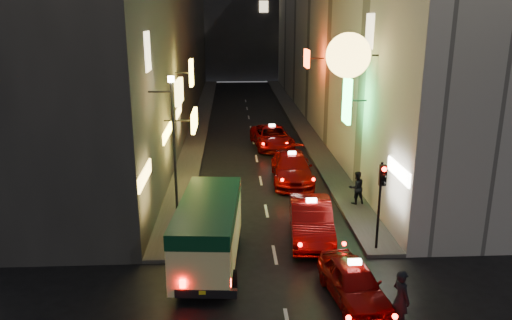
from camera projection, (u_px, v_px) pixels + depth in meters
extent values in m
cube|color=#393633|center=(152.00, 14.00, 40.84)|extent=(6.00, 52.00, 18.00)
cube|color=#F6C656|center=(179.00, 92.00, 20.50)|extent=(0.18, 1.83, 0.97)
cube|color=yellow|center=(194.00, 120.00, 25.25)|extent=(0.18, 2.35, 0.95)
cube|color=yellow|center=(191.00, 73.00, 30.41)|extent=(0.18, 1.31, 1.61)
cube|color=#F6C656|center=(144.00, 175.00, 19.18)|extent=(0.10, 2.80, 0.55)
cube|color=yellow|center=(167.00, 132.00, 26.24)|extent=(0.10, 3.61, 0.55)
cube|color=#F6C656|center=(179.00, 111.00, 32.04)|extent=(0.10, 2.98, 0.55)
cube|color=#FFE5B2|center=(147.00, 51.00, 20.32)|extent=(0.06, 1.30, 1.60)
cube|color=#B6B1A7|center=(345.00, 14.00, 41.63)|extent=(6.00, 52.00, 18.00)
cylinder|color=#F6C656|center=(348.00, 55.00, 22.17)|extent=(2.00, 0.18, 2.00)
cube|color=#32FF62|center=(347.00, 101.00, 24.23)|extent=(0.18, 1.22, 2.19)
cube|color=#EF360B|center=(307.00, 58.00, 35.18)|extent=(0.18, 1.71, 1.23)
cube|color=white|center=(399.00, 171.00, 19.67)|extent=(0.10, 2.55, 0.55)
cube|color=#FFE5B2|center=(370.00, 31.00, 23.49)|extent=(0.06, 1.30, 1.60)
cube|color=#333439|center=(240.00, 0.00, 71.36)|extent=(30.00, 10.00, 22.00)
cube|color=#474542|center=(201.00, 120.00, 43.53)|extent=(1.50, 52.00, 0.15)
cube|color=#474542|center=(297.00, 119.00, 43.94)|extent=(1.50, 52.00, 0.15)
cube|color=#F7F69A|center=(209.00, 230.00, 18.15)|extent=(2.46, 5.88, 2.11)
cube|color=#0B391F|center=(208.00, 209.00, 17.92)|extent=(2.48, 5.91, 0.53)
cube|color=black|center=(209.00, 221.00, 18.37)|extent=(2.31, 3.60, 0.48)
cube|color=black|center=(206.00, 293.00, 15.70)|extent=(1.98, 0.34, 0.29)
cube|color=#FF0A05|center=(182.00, 284.00, 15.49)|extent=(0.17, 0.06, 0.27)
cube|color=#FF0A05|center=(229.00, 283.00, 15.56)|extent=(0.17, 0.06, 0.27)
cylinder|color=black|center=(189.00, 235.00, 20.17)|extent=(0.21, 0.73, 0.73)
cylinder|color=black|center=(234.00, 280.00, 16.73)|extent=(0.21, 0.73, 0.73)
imported|color=#7A0505|center=(354.00, 279.00, 16.05)|extent=(2.55, 4.91, 1.49)
cube|color=white|center=(355.00, 256.00, 15.82)|extent=(0.44, 0.24, 0.16)
sphere|color=#FF0A05|center=(349.00, 318.00, 13.97)|extent=(0.16, 0.16, 0.16)
sphere|color=#FF0A05|center=(395.00, 317.00, 14.03)|extent=(0.16, 0.16, 0.16)
imported|color=#7A0505|center=(311.00, 217.00, 20.58)|extent=(2.81, 5.90, 1.82)
cube|color=white|center=(312.00, 194.00, 20.30)|extent=(0.43, 0.21, 0.16)
sphere|color=#FF0A05|center=(300.00, 245.00, 18.04)|extent=(0.16, 0.16, 0.16)
sphere|color=#FF0A05|center=(344.00, 244.00, 18.11)|extent=(0.16, 0.16, 0.16)
imported|color=#7A0505|center=(292.00, 165.00, 27.66)|extent=(2.51, 5.72, 1.79)
cube|color=white|center=(292.00, 148.00, 27.39)|extent=(0.43, 0.19, 0.16)
sphere|color=#FF0A05|center=(282.00, 180.00, 25.16)|extent=(0.16, 0.16, 0.16)
sphere|color=#FF0A05|center=(313.00, 179.00, 25.24)|extent=(0.16, 0.16, 0.16)
imported|color=#7A0505|center=(272.00, 135.00, 34.74)|extent=(2.81, 5.67, 1.74)
cube|color=white|center=(272.00, 122.00, 34.47)|extent=(0.44, 0.22, 0.16)
sphere|color=#FF0A05|center=(263.00, 144.00, 32.31)|extent=(0.16, 0.16, 0.16)
sphere|color=#FF0A05|center=(287.00, 144.00, 32.39)|extent=(0.16, 0.16, 0.16)
imported|color=black|center=(401.00, 295.00, 14.63)|extent=(0.65, 0.79, 2.06)
imported|color=black|center=(357.00, 185.00, 23.92)|extent=(0.78, 0.59, 1.83)
cylinder|color=black|center=(379.00, 206.00, 19.07)|extent=(0.10, 0.10, 3.50)
cube|color=black|center=(383.00, 175.00, 18.53)|extent=(0.26, 0.18, 0.80)
sphere|color=#FF0A05|center=(384.00, 169.00, 18.35)|extent=(0.18, 0.18, 0.18)
sphere|color=black|center=(384.00, 176.00, 18.43)|extent=(0.17, 0.17, 0.17)
sphere|color=black|center=(383.00, 183.00, 18.50)|extent=(0.17, 0.17, 0.17)
cylinder|color=black|center=(174.00, 148.00, 22.53)|extent=(0.12, 0.12, 6.00)
cylinder|color=#FFE5BF|center=(171.00, 79.00, 21.67)|extent=(0.28, 0.28, 0.25)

